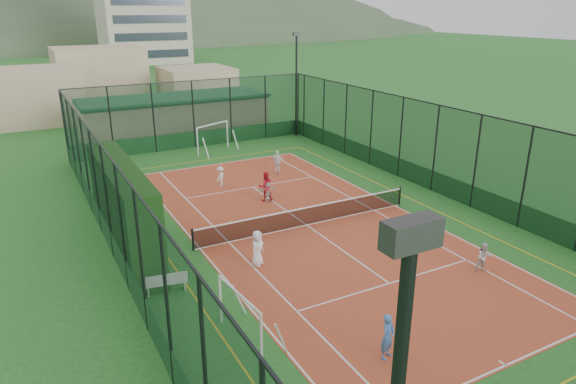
% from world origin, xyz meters
% --- Properties ---
extents(ground, '(300.00, 300.00, 0.00)m').
position_xyz_m(ground, '(0.00, 0.00, 0.00)').
color(ground, '#1F5C24').
rests_on(ground, ground).
extents(court_slab, '(11.17, 23.97, 0.01)m').
position_xyz_m(court_slab, '(0.00, 0.00, 0.01)').
color(court_slab, '#A94425').
rests_on(court_slab, ground).
extents(tennis_net, '(11.67, 0.12, 1.06)m').
position_xyz_m(tennis_net, '(0.00, 0.00, 0.53)').
color(tennis_net, black).
rests_on(tennis_net, ground).
extents(perimeter_fence, '(18.12, 34.12, 5.00)m').
position_xyz_m(perimeter_fence, '(0.00, 0.00, 2.50)').
color(perimeter_fence, '#10321E').
rests_on(perimeter_fence, ground).
extents(floodlight_ne, '(0.60, 0.26, 8.25)m').
position_xyz_m(floodlight_ne, '(8.60, 16.60, 4.12)').
color(floodlight_ne, black).
rests_on(floodlight_ne, ground).
extents(clubhouse, '(15.20, 7.20, 3.15)m').
position_xyz_m(clubhouse, '(0.00, 22.00, 1.57)').
color(clubhouse, tan).
rests_on(clubhouse, ground).
extents(distant_hills, '(200.00, 60.00, 24.00)m').
position_xyz_m(distant_hills, '(0.00, 150.00, 0.00)').
color(distant_hills, '#384C33').
rests_on(distant_hills, ground).
extents(hedge_left, '(1.33, 8.85, 3.87)m').
position_xyz_m(hedge_left, '(-8.30, 1.54, 1.94)').
color(hedge_left, black).
rests_on(hedge_left, ground).
extents(white_bench, '(1.58, 0.67, 0.86)m').
position_xyz_m(white_bench, '(-7.80, -2.93, 0.43)').
color(white_bench, white).
rests_on(white_bench, ground).
extents(futsal_goal_near, '(2.81, 1.07, 1.77)m').
position_xyz_m(futsal_goal_near, '(-6.56, -7.06, 0.89)').
color(futsal_goal_near, white).
rests_on(futsal_goal_near, ground).
extents(futsal_goal_far, '(3.26, 2.15, 2.04)m').
position_xyz_m(futsal_goal_far, '(0.75, 15.07, 1.02)').
color(futsal_goal_far, white).
rests_on(futsal_goal_far, ground).
extents(child_near_left, '(0.88, 0.83, 1.52)m').
position_xyz_m(child_near_left, '(-3.86, -2.57, 0.77)').
color(child_near_left, white).
rests_on(child_near_left, court_slab).
extents(child_near_mid, '(0.64, 0.55, 1.49)m').
position_xyz_m(child_near_mid, '(-2.91, -9.88, 0.75)').
color(child_near_mid, '#447CC1').
rests_on(child_near_mid, court_slab).
extents(child_near_right, '(0.73, 0.65, 1.25)m').
position_xyz_m(child_near_right, '(3.95, -7.39, 0.64)').
color(child_near_right, silver).
rests_on(child_near_right, court_slab).
extents(child_far_left, '(0.87, 0.86, 1.20)m').
position_xyz_m(child_far_left, '(-1.60, 7.52, 0.61)').
color(child_far_left, white).
rests_on(child_far_left, court_slab).
extents(child_far_right, '(0.95, 0.74, 1.51)m').
position_xyz_m(child_far_right, '(2.51, 8.04, 0.77)').
color(child_far_right, white).
rests_on(child_far_right, court_slab).
extents(child_far_back, '(1.12, 0.49, 1.16)m').
position_xyz_m(child_far_back, '(-0.25, 3.87, 0.59)').
color(child_far_back, silver).
rests_on(child_far_back, court_slab).
extents(coach, '(0.91, 0.77, 1.65)m').
position_xyz_m(coach, '(-0.29, 4.03, 0.83)').
color(coach, red).
rests_on(coach, court_slab).
extents(tennis_balls, '(6.58, 1.69, 0.07)m').
position_xyz_m(tennis_balls, '(0.27, 1.18, 0.04)').
color(tennis_balls, '#CCE033').
rests_on(tennis_balls, court_slab).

